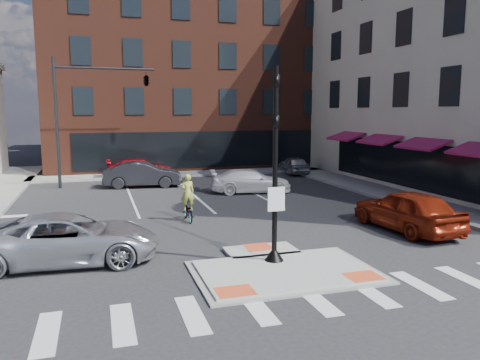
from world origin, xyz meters
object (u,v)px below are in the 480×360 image
object	(u,v)px
red_sedan	(407,210)
white_pickup	(251,181)
silver_suv	(68,239)
bg_car_dark	(143,174)
bg_car_silver	(294,165)
bg_car_red	(140,168)
cyclist	(188,205)

from	to	relation	value
red_sedan	white_pickup	size ratio (longest dim) A/B	1.05
silver_suv	bg_car_dark	size ratio (longest dim) A/B	1.16
white_pickup	bg_car_dark	distance (m)	7.11
bg_car_silver	bg_car_red	xyz separation A→B (m)	(-11.47, 1.21, 0.02)
white_pickup	red_sedan	bearing A→B (deg)	-153.76
bg_car_silver	cyclist	bearing A→B (deg)	56.01
bg_car_red	bg_car_silver	bearing A→B (deg)	-96.95
red_sedan	bg_car_silver	world-z (taller)	red_sedan
silver_suv	white_pickup	size ratio (longest dim) A/B	1.19
silver_suv	bg_car_silver	xyz separation A→B (m)	(15.36, 17.59, -0.11)
bg_car_dark	bg_car_silver	size ratio (longest dim) A/B	1.23
red_sedan	cyclist	distance (m)	9.14
white_pickup	bg_car_dark	world-z (taller)	bg_car_dark
red_sedan	bg_car_red	distance (m)	20.50
red_sedan	bg_car_silver	bearing A→B (deg)	-103.00
bg_car_red	cyclist	bearing A→B (deg)	-177.76
silver_suv	cyclist	xyz separation A→B (m)	(4.68, 4.59, -0.08)
white_pickup	bg_car_silver	distance (m)	9.09
bg_car_silver	white_pickup	bearing A→B (deg)	55.80
cyclist	red_sedan	bearing A→B (deg)	151.27
white_pickup	bg_car_red	world-z (taller)	white_pickup
white_pickup	bg_car_silver	size ratio (longest dim) A/B	1.20
white_pickup	bg_car_dark	size ratio (longest dim) A/B	0.98
red_sedan	cyclist	world-z (taller)	cyclist
cyclist	bg_car_silver	bearing A→B (deg)	-130.32
bg_car_dark	bg_car_silver	xyz separation A→B (m)	(11.68, 3.02, -0.13)
silver_suv	bg_car_silver	world-z (taller)	silver_suv
bg_car_silver	cyclist	xyz separation A→B (m)	(-10.68, -13.00, 0.03)
red_sedan	bg_car_red	bearing A→B (deg)	-68.81
bg_car_silver	bg_car_red	distance (m)	11.53
silver_suv	bg_car_silver	bearing A→B (deg)	-37.83
red_sedan	bg_car_dark	world-z (taller)	red_sedan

